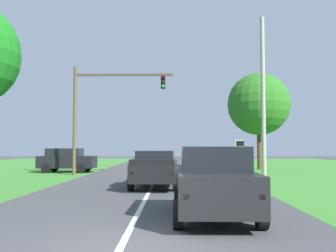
% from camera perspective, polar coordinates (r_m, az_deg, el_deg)
% --- Properties ---
extents(ground_plane, '(120.00, 120.00, 0.00)m').
position_cam_1_polar(ground_plane, '(18.35, -2.59, -9.46)').
color(ground_plane, '#424244').
extents(lane_centre_stripe, '(0.16, 39.67, 0.01)m').
position_cam_1_polar(lane_centre_stripe, '(7.55, -7.56, -18.45)').
color(lane_centre_stripe, white).
rests_on(lane_centre_stripe, ground_plane).
extents(red_suv_near, '(2.30, 4.73, 2.00)m').
position_cam_1_polar(red_suv_near, '(10.63, 7.04, -8.33)').
color(red_suv_near, black).
rests_on(red_suv_near, ground_plane).
extents(pickup_truck_lead, '(2.40, 5.52, 1.80)m').
position_cam_1_polar(pickup_truck_lead, '(18.32, -1.90, -6.51)').
color(pickup_truck_lead, black).
rests_on(pickup_truck_lead, ground_plane).
extents(traffic_light, '(7.13, 0.40, 7.75)m').
position_cam_1_polar(traffic_light, '(26.78, -10.44, 3.45)').
color(traffic_light, brown).
rests_on(traffic_light, ground_plane).
extents(keep_moving_sign, '(0.60, 0.09, 2.56)m').
position_cam_1_polar(keep_moving_sign, '(24.93, 11.07, -4.00)').
color(keep_moving_sign, gray).
rests_on(keep_moving_sign, ground_plane).
extents(oak_tree_right, '(5.51, 5.51, 8.55)m').
position_cam_1_polar(oak_tree_right, '(33.80, 13.83, 3.28)').
color(oak_tree_right, '#4C351E').
rests_on(oak_tree_right, ground_plane).
extents(crossing_suv_far, '(4.33, 2.21, 1.87)m').
position_cam_1_polar(crossing_suv_far, '(30.07, -15.39, -5.06)').
color(crossing_suv_far, black).
rests_on(crossing_suv_far, ground_plane).
extents(utility_pole_right, '(0.28, 0.28, 10.41)m').
position_cam_1_polar(utility_pole_right, '(24.49, 14.50, 4.41)').
color(utility_pole_right, '#9E998E').
rests_on(utility_pole_right, ground_plane).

